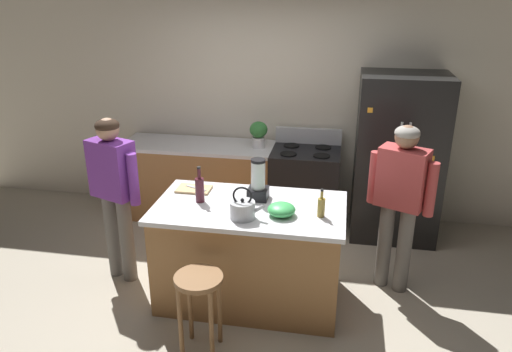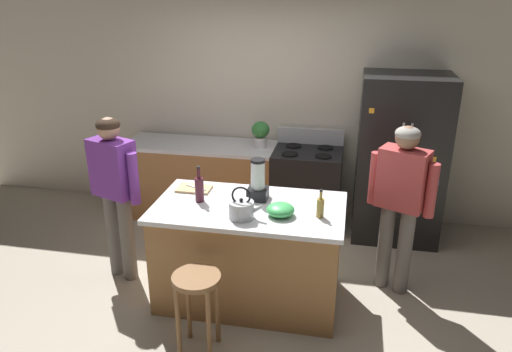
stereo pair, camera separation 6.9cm
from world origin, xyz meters
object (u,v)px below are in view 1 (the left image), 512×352
(person_by_island_left, at_px, (114,185))
(refrigerator, at_px, (398,158))
(potted_plant, at_px, (259,133))
(blender_appliance, at_px, (258,182))
(bottle_vinegar, at_px, (321,207))
(cutting_board, at_px, (194,189))
(kitchen_island, at_px, (250,253))
(bar_stool, at_px, (199,293))
(mixing_bowl, at_px, (281,209))
(bottle_wine, at_px, (200,189))
(person_by_sink_right, at_px, (400,194))
(tea_kettle, at_px, (243,209))
(stove_range, at_px, (305,188))
(chef_knife, at_px, (196,188))

(person_by_island_left, bearing_deg, refrigerator, 28.01)
(potted_plant, relative_size, blender_appliance, 0.83)
(potted_plant, xyz_separation_m, blender_appliance, (0.24, -1.40, -0.02))
(bottle_vinegar, bearing_deg, cutting_board, 163.93)
(kitchen_island, xyz_separation_m, person_by_island_left, (-1.27, 0.12, 0.49))
(bar_stool, relative_size, bottle_vinegar, 2.80)
(mixing_bowl, bearing_deg, blender_appliance, 130.26)
(kitchen_island, distance_m, bar_stool, 0.78)
(bottle_wine, height_order, cutting_board, bottle_wine)
(refrigerator, height_order, potted_plant, refrigerator)
(kitchen_island, xyz_separation_m, person_by_sink_right, (1.25, 0.41, 0.48))
(potted_plant, bearing_deg, tea_kettle, -83.91)
(person_by_island_left, relative_size, person_by_sink_right, 1.01)
(stove_range, xyz_separation_m, mixing_bowl, (-0.06, -1.66, 0.49))
(bar_stool, bearing_deg, blender_appliance, 72.44)
(kitchen_island, bearing_deg, potted_plant, 97.32)
(blender_appliance, bearing_deg, bottle_wine, -163.17)
(tea_kettle, xyz_separation_m, chef_knife, (-0.53, 0.47, -0.06))
(bar_stool, height_order, blender_appliance, blender_appliance)
(refrigerator, height_order, tea_kettle, refrigerator)
(bar_stool, bearing_deg, stove_range, 75.71)
(tea_kettle, bearing_deg, bar_stool, -114.31)
(person_by_island_left, distance_m, chef_knife, 0.74)
(kitchen_island, xyz_separation_m, stove_range, (0.34, 1.52, 0.01))
(bar_stool, height_order, cutting_board, cutting_board)
(kitchen_island, bearing_deg, cutting_board, 157.08)
(refrigerator, xyz_separation_m, blender_appliance, (-1.28, -1.35, 0.16))
(bottle_vinegar, bearing_deg, kitchen_island, 170.75)
(person_by_island_left, xyz_separation_m, cutting_board, (0.71, 0.11, -0.03))
(blender_appliance, relative_size, tea_kettle, 1.31)
(kitchen_island, height_order, refrigerator, refrigerator)
(refrigerator, xyz_separation_m, person_by_island_left, (-2.59, -1.38, 0.05))
(refrigerator, height_order, bar_stool, refrigerator)
(stove_range, distance_m, bar_stool, 2.33)
(bar_stool, bearing_deg, cutting_board, 108.24)
(stove_range, xyz_separation_m, chef_knife, (-0.88, -1.29, 0.47))
(person_by_sink_right, height_order, potted_plant, person_by_sink_right)
(chef_knife, bearing_deg, bottle_wine, -40.70)
(blender_appliance, distance_m, cutting_board, 0.62)
(bottle_wine, bearing_deg, bar_stool, -75.39)
(blender_appliance, bearing_deg, tea_kettle, -98.03)
(stove_range, height_order, mixing_bowl, stove_range)
(stove_range, height_order, chef_knife, stove_range)
(person_by_island_left, relative_size, tea_kettle, 5.69)
(kitchen_island, distance_m, person_by_sink_right, 1.40)
(tea_kettle, height_order, chef_knife, tea_kettle)
(mixing_bowl, bearing_deg, potted_plant, 106.06)
(bottle_wine, bearing_deg, potted_plant, 81.55)
(blender_appliance, bearing_deg, mixing_bowl, -49.74)
(bottle_wine, xyz_separation_m, chef_knife, (-0.11, 0.23, -0.09))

